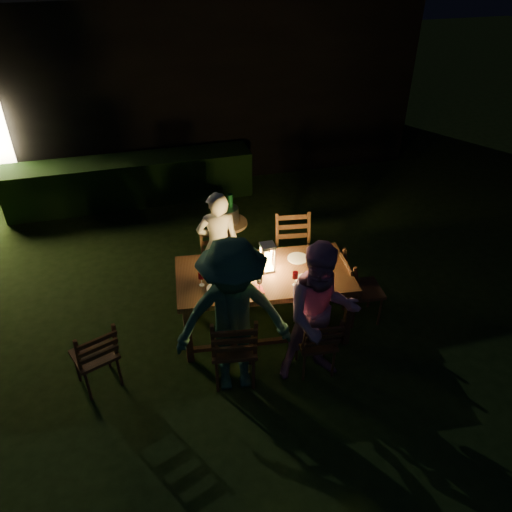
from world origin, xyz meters
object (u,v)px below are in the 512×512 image
object	(u,v)px
chair_near_right	(316,351)
person_house_side	(218,245)
bottle_table	(242,265)
bottle_bucket_a	(225,214)
chair_far_left	(220,277)
ice_bucket	(228,215)
side_table	(228,227)
bottle_bucket_b	(231,210)
lantern	(268,259)
chair_far_right	(294,267)
chair_near_left	(234,358)
dining_table	(264,279)
chair_end	(361,299)
person_opp_left	(233,319)
person_opp_right	(321,315)
chair_spare	(97,365)

from	to	relation	value
chair_near_right	person_house_side	distance (m)	1.89
bottle_table	bottle_bucket_a	xyz separation A→B (m)	(0.09, 1.37, -0.09)
chair_far_left	ice_bucket	distance (m)	0.88
side_table	bottle_bucket_b	size ratio (longest dim) A/B	2.26
bottle_table	side_table	xyz separation A→B (m)	(0.14, 1.41, -0.34)
lantern	chair_far_right	bearing A→B (deg)	49.22
chair_near_left	side_table	bearing A→B (deg)	88.04
dining_table	ice_bucket	xyz separation A→B (m)	(-0.11, 1.44, 0.08)
bottle_bucket_b	bottle_table	bearing A→B (deg)	-97.47
chair_near_right	side_table	world-z (taller)	chair_near_right
chair_end	chair_far_left	bearing A→B (deg)	-115.26
bottle_bucket_a	person_opp_left	bearing A→B (deg)	-99.83
chair_near_left	person_opp_left	distance (m)	0.59
person_house_side	bottle_table	xyz separation A→B (m)	(0.11, -0.84, 0.23)
dining_table	ice_bucket	bearing A→B (deg)	100.32
chair_near_left	person_house_side	bearing A→B (deg)	93.02
lantern	person_opp_right	bearing A→B (deg)	-71.34
chair_end	side_table	distance (m)	2.09
chair_near_left	person_house_side	size ratio (longest dim) A/B	0.70
chair_near_right	chair_far_right	size ratio (longest dim) A/B	0.85
chair_end	person_opp_left	distance (m)	1.97
person_house_side	side_table	xyz separation A→B (m)	(0.25, 0.58, -0.11)
chair_near_right	person_house_side	bearing A→B (deg)	118.62
chair_end	lantern	distance (m)	1.37
dining_table	chair_far_right	bearing A→B (deg)	54.49
person_house_side	bottle_bucket_b	distance (m)	0.70
ice_bucket	bottle_table	bearing A→B (deg)	-95.68
chair_far_right	ice_bucket	bearing A→B (deg)	-36.54
bottle_table	chair_near_right	bearing A→B (deg)	-53.70
side_table	bottle_bucket_a	distance (m)	0.25
person_opp_right	ice_bucket	world-z (taller)	person_opp_right
person_house_side	chair_far_right	bearing A→B (deg)	177.25
bottle_bucket_a	chair_far_left	bearing A→B (deg)	-109.78
chair_end	person_opp_left	size ratio (longest dim) A/B	0.54
chair_far_right	lantern	distance (m)	1.11
dining_table	lantern	xyz separation A→B (m)	(0.05, 0.04, 0.24)
chair_far_left	dining_table	bearing A→B (deg)	112.81
dining_table	person_opp_left	xyz separation A→B (m)	(-0.53, -0.77, 0.15)
chair_spare	ice_bucket	xyz separation A→B (m)	(1.84, 1.85, 0.55)
bottle_table	lantern	bearing A→B (deg)	3.43
chair_end	side_table	xyz separation A→B (m)	(-1.33, 1.57, 0.34)
chair_near_left	bottle_table	xyz separation A→B (m)	(0.28, 0.75, 0.66)
dining_table	person_opp_right	bearing A→B (deg)	-61.24
chair_spare	side_table	size ratio (longest dim) A/B	1.30
bottle_bucket_b	person_house_side	bearing A→B (deg)	-116.19
person_opp_left	lantern	bearing A→B (deg)	60.11
bottle_table	side_table	distance (m)	1.46
chair_far_right	person_house_side	distance (m)	1.09
person_opp_right	bottle_bucket_b	bearing A→B (deg)	106.18
chair_near_right	chair_far_left	xyz separation A→B (m)	(-0.74, 1.62, 0.00)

